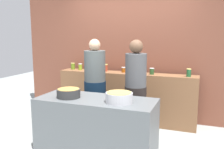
{
  "coord_description": "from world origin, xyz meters",
  "views": [
    {
      "loc": [
        1.41,
        -3.4,
        1.71
      ],
      "look_at": [
        0.0,
        0.35,
        1.05
      ],
      "focal_mm": 39.58,
      "sensor_mm": 36.0,
      "label": 1
    }
  ],
  "objects_px": {
    "preserve_jar_3": "(106,68)",
    "preserve_jar_4": "(124,70)",
    "preserve_jar_2": "(98,68)",
    "cooking_pot_left": "(69,93)",
    "cook_in_cap": "(135,95)",
    "preserve_jar_7": "(189,73)",
    "preserve_jar_0": "(73,66)",
    "preserve_jar_1": "(80,67)",
    "preserve_jar_6": "(152,71)",
    "preserve_jar_5": "(143,70)",
    "cooking_pot_center": "(119,97)",
    "cook_with_tongs": "(95,89)"
  },
  "relations": [
    {
      "from": "preserve_jar_3",
      "to": "preserve_jar_4",
      "type": "bearing_deg",
      "value": -3.21
    },
    {
      "from": "preserve_jar_2",
      "to": "cooking_pot_left",
      "type": "xyz_separation_m",
      "value": [
        0.2,
        -1.53,
        -0.16
      ]
    },
    {
      "from": "preserve_jar_2",
      "to": "cook_in_cap",
      "type": "height_order",
      "value": "cook_in_cap"
    },
    {
      "from": "preserve_jar_3",
      "to": "preserve_jar_4",
      "type": "relative_size",
      "value": 1.37
    },
    {
      "from": "preserve_jar_2",
      "to": "preserve_jar_7",
      "type": "distance_m",
      "value": 1.77
    },
    {
      "from": "preserve_jar_0",
      "to": "preserve_jar_7",
      "type": "xyz_separation_m",
      "value": [
        2.35,
        -0.09,
        0.0
      ]
    },
    {
      "from": "preserve_jar_1",
      "to": "preserve_jar_4",
      "type": "bearing_deg",
      "value": 0.17
    },
    {
      "from": "cooking_pot_left",
      "to": "preserve_jar_6",
      "type": "bearing_deg",
      "value": 57.93
    },
    {
      "from": "preserve_jar_5",
      "to": "cooking_pot_center",
      "type": "bearing_deg",
      "value": -88.84
    },
    {
      "from": "preserve_jar_0",
      "to": "preserve_jar_5",
      "type": "height_order",
      "value": "preserve_jar_0"
    },
    {
      "from": "preserve_jar_5",
      "to": "preserve_jar_7",
      "type": "xyz_separation_m",
      "value": [
        0.83,
        -0.04,
        0.01
      ]
    },
    {
      "from": "preserve_jar_1",
      "to": "cook_with_tongs",
      "type": "xyz_separation_m",
      "value": [
        0.6,
        -0.59,
        -0.31
      ]
    },
    {
      "from": "preserve_jar_4",
      "to": "cook_with_tongs",
      "type": "distance_m",
      "value": 0.74
    },
    {
      "from": "preserve_jar_0",
      "to": "cooking_pot_center",
      "type": "distance_m",
      "value": 2.18
    },
    {
      "from": "preserve_jar_7",
      "to": "cook_in_cap",
      "type": "distance_m",
      "value": 1.07
    },
    {
      "from": "preserve_jar_1",
      "to": "preserve_jar_6",
      "type": "bearing_deg",
      "value": -1.65
    },
    {
      "from": "preserve_jar_6",
      "to": "preserve_jar_7",
      "type": "xyz_separation_m",
      "value": [
        0.66,
        -0.02,
        0.01
      ]
    },
    {
      "from": "cook_in_cap",
      "to": "preserve_jar_7",
      "type": "bearing_deg",
      "value": 40.84
    },
    {
      "from": "preserve_jar_5",
      "to": "cooking_pot_center",
      "type": "relative_size",
      "value": 0.35
    },
    {
      "from": "preserve_jar_1",
      "to": "preserve_jar_3",
      "type": "bearing_deg",
      "value": 2.48
    },
    {
      "from": "preserve_jar_5",
      "to": "preserve_jar_2",
      "type": "bearing_deg",
      "value": 176.16
    },
    {
      "from": "preserve_jar_3",
      "to": "cooking_pot_center",
      "type": "xyz_separation_m",
      "value": [
        0.81,
        -1.51,
        -0.17
      ]
    },
    {
      "from": "preserve_jar_3",
      "to": "preserve_jar_7",
      "type": "xyz_separation_m",
      "value": [
        1.6,
        -0.09,
        0.0
      ]
    },
    {
      "from": "preserve_jar_0",
      "to": "preserve_jar_5",
      "type": "distance_m",
      "value": 1.53
    },
    {
      "from": "cook_with_tongs",
      "to": "cook_in_cap",
      "type": "bearing_deg",
      "value": -10.54
    },
    {
      "from": "preserve_jar_3",
      "to": "cook_in_cap",
      "type": "xyz_separation_m",
      "value": [
        0.83,
        -0.76,
        -0.31
      ]
    },
    {
      "from": "cooking_pot_left",
      "to": "preserve_jar_1",
      "type": "bearing_deg",
      "value": 111.77
    },
    {
      "from": "preserve_jar_2",
      "to": "cook_in_cap",
      "type": "bearing_deg",
      "value": -37.75
    },
    {
      "from": "preserve_jar_6",
      "to": "cook_with_tongs",
      "type": "relative_size",
      "value": 0.07
    },
    {
      "from": "cooking_pot_center",
      "to": "preserve_jar_6",
      "type": "bearing_deg",
      "value": 84.42
    },
    {
      "from": "cooking_pot_left",
      "to": "cook_with_tongs",
      "type": "relative_size",
      "value": 0.21
    },
    {
      "from": "preserve_jar_2",
      "to": "cooking_pot_left",
      "type": "bearing_deg",
      "value": -82.47
    },
    {
      "from": "preserve_jar_6",
      "to": "cooking_pot_left",
      "type": "distance_m",
      "value": 1.72
    },
    {
      "from": "preserve_jar_6",
      "to": "preserve_jar_5",
      "type": "bearing_deg",
      "value": 175.27
    },
    {
      "from": "preserve_jar_2",
      "to": "preserve_jar_6",
      "type": "height_order",
      "value": "preserve_jar_6"
    },
    {
      "from": "preserve_jar_0",
      "to": "preserve_jar_1",
      "type": "distance_m",
      "value": 0.19
    },
    {
      "from": "preserve_jar_4",
      "to": "cooking_pot_center",
      "type": "relative_size",
      "value": 0.28
    },
    {
      "from": "preserve_jar_3",
      "to": "preserve_jar_6",
      "type": "relative_size",
      "value": 1.2
    },
    {
      "from": "preserve_jar_3",
      "to": "preserve_jar_7",
      "type": "height_order",
      "value": "same"
    },
    {
      "from": "preserve_jar_2",
      "to": "preserve_jar_4",
      "type": "relative_size",
      "value": 1.11
    },
    {
      "from": "preserve_jar_1",
      "to": "preserve_jar_5",
      "type": "xyz_separation_m",
      "value": [
        1.34,
        -0.03,
        -0.0
      ]
    },
    {
      "from": "preserve_jar_2",
      "to": "cooking_pot_center",
      "type": "relative_size",
      "value": 0.31
    },
    {
      "from": "cook_in_cap",
      "to": "preserve_jar_1",
      "type": "bearing_deg",
      "value": 152.1
    },
    {
      "from": "cook_with_tongs",
      "to": "preserve_jar_0",
      "type": "bearing_deg",
      "value": 142.04
    },
    {
      "from": "preserve_jar_3",
      "to": "cooking_pot_center",
      "type": "distance_m",
      "value": 1.72
    },
    {
      "from": "cooking_pot_center",
      "to": "cook_with_tongs",
      "type": "bearing_deg",
      "value": 130.36
    },
    {
      "from": "preserve_jar_2",
      "to": "cook_in_cap",
      "type": "xyz_separation_m",
      "value": [
        0.99,
        -0.77,
        -0.29
      ]
    },
    {
      "from": "preserve_jar_4",
      "to": "cook_in_cap",
      "type": "xyz_separation_m",
      "value": [
        0.45,
        -0.74,
        -0.29
      ]
    },
    {
      "from": "preserve_jar_0",
      "to": "preserve_jar_6",
      "type": "height_order",
      "value": "preserve_jar_0"
    },
    {
      "from": "preserve_jar_3",
      "to": "preserve_jar_7",
      "type": "relative_size",
      "value": 1.0
    }
  ]
}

